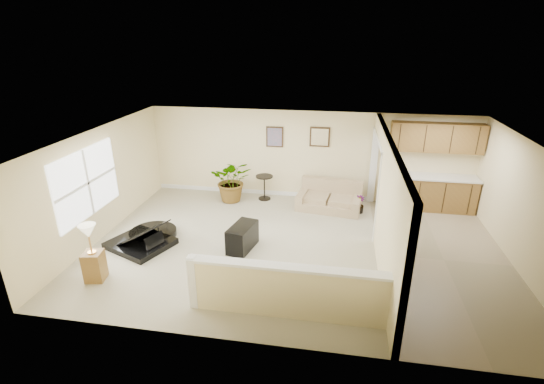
% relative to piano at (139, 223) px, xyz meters
% --- Properties ---
extents(floor, '(9.00, 9.00, 0.00)m').
position_rel_piano_xyz_m(floor, '(3.46, 0.38, -0.50)').
color(floor, tan).
rests_on(floor, ground).
extents(back_wall, '(9.00, 0.04, 2.50)m').
position_rel_piano_xyz_m(back_wall, '(3.46, 3.38, 0.75)').
color(back_wall, beige).
rests_on(back_wall, floor).
extents(front_wall, '(9.00, 0.04, 2.50)m').
position_rel_piano_xyz_m(front_wall, '(3.46, -2.62, 0.75)').
color(front_wall, beige).
rests_on(front_wall, floor).
extents(left_wall, '(0.04, 6.00, 2.50)m').
position_rel_piano_xyz_m(left_wall, '(-1.04, 0.38, 0.75)').
color(left_wall, beige).
rests_on(left_wall, floor).
extents(right_wall, '(0.04, 6.00, 2.50)m').
position_rel_piano_xyz_m(right_wall, '(7.96, 0.38, 0.75)').
color(right_wall, beige).
rests_on(right_wall, floor).
extents(ceiling, '(9.00, 6.00, 0.04)m').
position_rel_piano_xyz_m(ceiling, '(3.46, 0.38, 2.00)').
color(ceiling, white).
rests_on(ceiling, back_wall).
extents(kitchen_vinyl, '(2.70, 6.00, 0.01)m').
position_rel_piano_xyz_m(kitchen_vinyl, '(6.61, 0.38, -0.50)').
color(kitchen_vinyl, gray).
rests_on(kitchen_vinyl, floor).
extents(interior_partition, '(0.18, 5.99, 2.50)m').
position_rel_piano_xyz_m(interior_partition, '(5.26, 0.63, 0.72)').
color(interior_partition, beige).
rests_on(interior_partition, floor).
extents(pony_half_wall, '(3.42, 0.22, 1.00)m').
position_rel_piano_xyz_m(pony_half_wall, '(3.54, -1.92, 0.01)').
color(pony_half_wall, beige).
rests_on(pony_half_wall, floor).
extents(left_window, '(0.05, 2.15, 1.45)m').
position_rel_piano_xyz_m(left_window, '(-1.02, -0.12, 0.95)').
color(left_window, white).
rests_on(left_window, left_wall).
extents(wall_art_left, '(0.48, 0.04, 0.58)m').
position_rel_piano_xyz_m(wall_art_left, '(2.51, 3.35, 1.25)').
color(wall_art_left, '#362513').
rests_on(wall_art_left, back_wall).
extents(wall_mirror, '(0.55, 0.04, 0.55)m').
position_rel_piano_xyz_m(wall_mirror, '(3.76, 3.35, 1.30)').
color(wall_mirror, '#362513').
rests_on(wall_mirror, back_wall).
extents(kitchen_cabinets, '(2.36, 0.65, 2.33)m').
position_rel_piano_xyz_m(kitchen_cabinets, '(6.65, 3.11, 0.37)').
color(kitchen_cabinets, olive).
rests_on(kitchen_cabinets, floor).
extents(piano, '(1.81, 1.77, 1.21)m').
position_rel_piano_xyz_m(piano, '(0.00, 0.00, 0.00)').
color(piano, black).
rests_on(piano, floor).
extents(piano_bench, '(0.59, 0.91, 0.56)m').
position_rel_piano_xyz_m(piano_bench, '(2.31, 0.16, -0.22)').
color(piano_bench, black).
rests_on(piano_bench, floor).
extents(loveseat, '(1.82, 1.19, 0.96)m').
position_rel_piano_xyz_m(loveseat, '(4.12, 2.69, -0.14)').
color(loveseat, tan).
rests_on(loveseat, floor).
extents(accent_table, '(0.49, 0.49, 0.70)m').
position_rel_piano_xyz_m(accent_table, '(2.28, 3.00, -0.05)').
color(accent_table, black).
rests_on(accent_table, floor).
extents(palm_plant, '(1.26, 1.14, 1.23)m').
position_rel_piano_xyz_m(palm_plant, '(1.41, 2.74, 0.10)').
color(palm_plant, black).
rests_on(palm_plant, floor).
extents(small_plant, '(0.33, 0.33, 0.47)m').
position_rel_piano_xyz_m(small_plant, '(4.91, 2.52, -0.30)').
color(small_plant, black).
rests_on(small_plant, floor).
extents(lamp_stand, '(0.40, 0.40, 1.18)m').
position_rel_piano_xyz_m(lamp_stand, '(-0.21, -1.46, -0.01)').
color(lamp_stand, olive).
rests_on(lamp_stand, floor).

